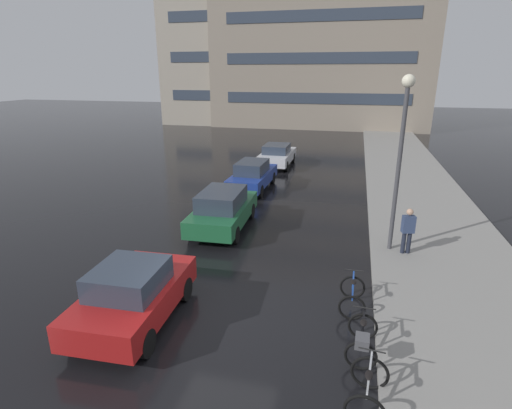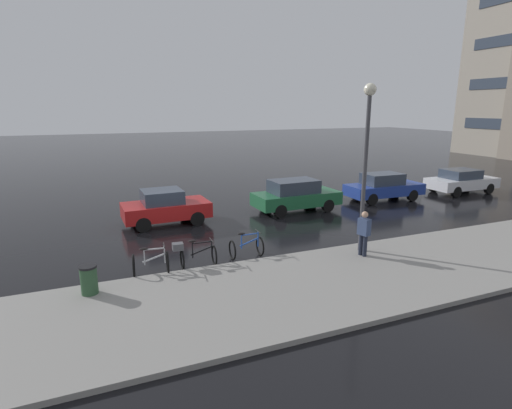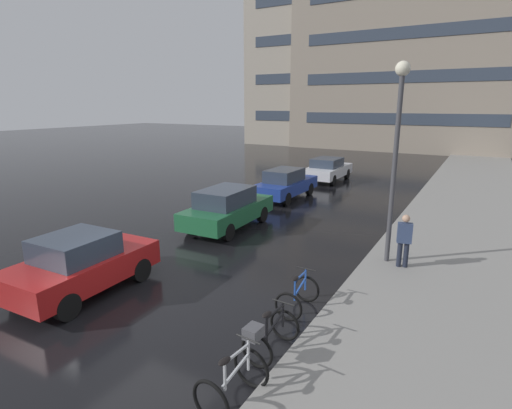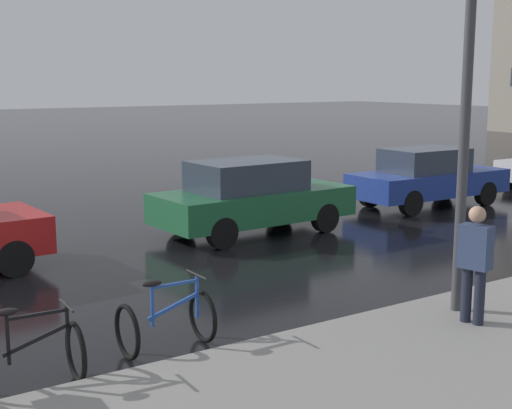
{
  "view_description": "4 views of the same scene",
  "coord_description": "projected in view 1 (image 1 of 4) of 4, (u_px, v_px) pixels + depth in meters",
  "views": [
    {
      "loc": [
        2.78,
        -7.59,
        5.93
      ],
      "look_at": [
        -0.42,
        5.35,
        1.49
      ],
      "focal_mm": 28.0,
      "sensor_mm": 36.0,
      "label": 1
    },
    {
      "loc": [
        15.29,
        -2.8,
        5.11
      ],
      "look_at": [
        0.7,
        3.17,
        1.25
      ],
      "focal_mm": 28.0,
      "sensor_mm": 36.0,
      "label": 2
    },
    {
      "loc": [
        6.44,
        -6.02,
        4.75
      ],
      "look_at": [
        0.09,
        5.0,
        1.53
      ],
      "focal_mm": 28.0,
      "sensor_mm": 36.0,
      "label": 3
    },
    {
      "loc": [
        10.62,
        -1.86,
        3.32
      ],
      "look_at": [
        1.57,
        4.16,
        1.39
      ],
      "focal_mm": 50.0,
      "sensor_mm": 36.0,
      "label": 4
    }
  ],
  "objects": [
    {
      "name": "ground_plane",
      "position": [
        219.0,
        334.0,
        9.5
      ],
      "size": [
        140.0,
        140.0,
        0.0
      ],
      "primitive_type": "plane",
      "color": "black"
    },
    {
      "name": "sidewalk_kerb",
      "position": [
        425.0,
        214.0,
        17.32
      ],
      "size": [
        4.8,
        60.0,
        0.14
      ],
      "primitive_type": "cube",
      "color": "gray",
      "rests_on": "ground"
    },
    {
      "name": "bicycle_nearest",
      "position": [
        368.0,
        390.0,
        7.28
      ],
      "size": [
        0.85,
        1.15,
        0.97
      ],
      "color": "black",
      "rests_on": "ground"
    },
    {
      "name": "bicycle_second",
      "position": [
        362.0,
        339.0,
        8.54
      ],
      "size": [
        0.74,
        1.4,
        0.96
      ],
      "color": "black",
      "rests_on": "ground"
    },
    {
      "name": "bicycle_third",
      "position": [
        352.0,
        296.0,
        10.41
      ],
      "size": [
        0.69,
        1.1,
        0.92
      ],
      "color": "black",
      "rests_on": "ground"
    },
    {
      "name": "car_red",
      "position": [
        133.0,
        294.0,
        9.74
      ],
      "size": [
        2.03,
        3.83,
        1.56
      ],
      "color": "#AD1919",
      "rests_on": "ground"
    },
    {
      "name": "car_green",
      "position": [
        223.0,
        209.0,
        15.64
      ],
      "size": [
        1.99,
        4.39,
        1.6
      ],
      "color": "#1E6038",
      "rests_on": "ground"
    },
    {
      "name": "car_blue",
      "position": [
        253.0,
        175.0,
        20.95
      ],
      "size": [
        1.77,
        4.42,
        1.54
      ],
      "color": "navy",
      "rests_on": "ground"
    },
    {
      "name": "car_white",
      "position": [
        277.0,
        155.0,
        26.19
      ],
      "size": [
        1.92,
        4.3,
        1.45
      ],
      "color": "silver",
      "rests_on": "ground"
    },
    {
      "name": "pedestrian",
      "position": [
        408.0,
        230.0,
        13.18
      ],
      "size": [
        0.44,
        0.33,
        1.71
      ],
      "color": "#1E2333",
      "rests_on": "ground"
    },
    {
      "name": "streetlamp",
      "position": [
        402.0,
        140.0,
        12.6
      ],
      "size": [
        0.41,
        0.41,
        5.87
      ],
      "color": "#424247",
      "rests_on": "ground"
    },
    {
      "name": "building_facade_main",
      "position": [
        322.0,
        40.0,
        43.53
      ],
      "size": [
        23.17,
        8.79,
        18.4
      ],
      "color": "gray",
      "rests_on": "ground"
    },
    {
      "name": "building_facade_side",
      "position": [
        244.0,
        39.0,
        45.78
      ],
      "size": [
        17.91,
        8.36,
        19.0
      ],
      "color": "#9E9384",
      "rests_on": "ground"
    }
  ]
}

